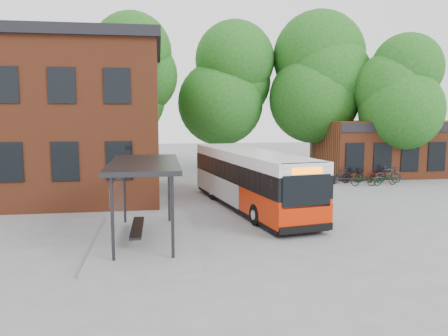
{
  "coord_description": "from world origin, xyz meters",
  "views": [
    {
      "loc": [
        -3.96,
        -16.52,
        4.57
      ],
      "look_at": [
        -0.96,
        3.66,
        2.0
      ],
      "focal_mm": 35.0,
      "sensor_mm": 36.0,
      "label": 1
    }
  ],
  "objects": [
    {
      "name": "tree_0",
      "position": [
        -6.0,
        16.0,
        5.5
      ],
      "size": [
        7.92,
        7.92,
        11.0
      ],
      "primitive_type": null,
      "color": "#195015",
      "rests_on": "ground"
    },
    {
      "name": "bicycle_1",
      "position": [
        7.95,
        10.51,
        0.52
      ],
      "size": [
        1.8,
        1.07,
        1.05
      ],
      "primitive_type": "imported",
      "rotation": [
        0.0,
        0.0,
        1.93
      ],
      "color": "#222227",
      "rests_on": "ground"
    },
    {
      "name": "bicycle_4",
      "position": [
        10.37,
        10.54,
        0.49
      ],
      "size": [
        1.97,
        1.34,
        0.98
      ],
      "primitive_type": "imported",
      "rotation": [
        0.0,
        0.0,
        1.98
      ],
      "color": "#390909",
      "rests_on": "ground"
    },
    {
      "name": "bicycle_7",
      "position": [
        10.91,
        9.95,
        0.56
      ],
      "size": [
        1.87,
        0.57,
        1.12
      ],
      "primitive_type": "imported",
      "rotation": [
        0.0,
        0.0,
        1.55
      ],
      "color": "#24252D",
      "rests_on": "ground"
    },
    {
      "name": "tree_2",
      "position": [
        8.0,
        16.0,
        5.5
      ],
      "size": [
        7.92,
        7.92,
        11.0
      ],
      "primitive_type": null,
      "color": "#195015",
      "rests_on": "ground"
    },
    {
      "name": "ground",
      "position": [
        0.0,
        0.0,
        0.0
      ],
      "size": [
        100.0,
        100.0,
        0.0
      ],
      "primitive_type": "plane",
      "color": "slate"
    },
    {
      "name": "city_bus",
      "position": [
        0.32,
        3.79,
        1.39
      ],
      "size": [
        4.3,
        11.15,
        2.77
      ],
      "primitive_type": null,
      "rotation": [
        0.0,
        0.0,
        0.19
      ],
      "color": "red",
      "rests_on": "ground"
    },
    {
      "name": "tree_3",
      "position": [
        13.0,
        12.0,
        4.64
      ],
      "size": [
        7.04,
        7.04,
        9.28
      ],
      "primitive_type": null,
      "color": "#195015",
      "rests_on": "ground"
    },
    {
      "name": "shop_row",
      "position": [
        15.0,
        14.0,
        2.0
      ],
      "size": [
        14.0,
        6.2,
        4.0
      ],
      "primitive_type": null,
      "color": "brown",
      "rests_on": "ground"
    },
    {
      "name": "bicycle_6",
      "position": [
        10.25,
        9.14,
        0.46
      ],
      "size": [
        1.81,
        0.89,
        0.91
      ],
      "primitive_type": "imported",
      "rotation": [
        0.0,
        0.0,
        1.74
      ],
      "color": "black",
      "rests_on": "ground"
    },
    {
      "name": "bus_shelter",
      "position": [
        -4.5,
        -1.0,
        1.45
      ],
      "size": [
        3.6,
        7.0,
        2.9
      ],
      "primitive_type": null,
      "color": "#27272B",
      "rests_on": "ground"
    },
    {
      "name": "bike_rail",
      "position": [
        9.28,
        10.0,
        0.19
      ],
      "size": [
        5.2,
        0.1,
        0.38
      ],
      "primitive_type": null,
      "color": "#27272B",
      "rests_on": "ground"
    },
    {
      "name": "tree_1",
      "position": [
        1.0,
        17.0,
        5.2
      ],
      "size": [
        7.92,
        7.92,
        10.4
      ],
      "primitive_type": null,
      "color": "#195015",
      "rests_on": "ground"
    },
    {
      "name": "bicycle_3",
      "position": [
        8.61,
        10.37,
        0.51
      ],
      "size": [
        1.75,
        0.79,
        1.02
      ],
      "primitive_type": "imported",
      "rotation": [
        0.0,
        0.0,
        1.76
      ],
      "color": "black",
      "rests_on": "ground"
    },
    {
      "name": "bicycle_2",
      "position": [
        8.74,
        9.08,
        0.42
      ],
      "size": [
        1.65,
        0.68,
        0.85
      ],
      "primitive_type": "imported",
      "rotation": [
        0.0,
        0.0,
        1.49
      ],
      "color": "black",
      "rests_on": "ground"
    }
  ]
}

